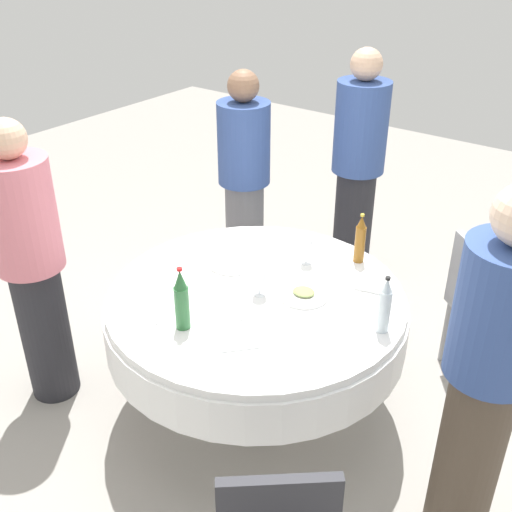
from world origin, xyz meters
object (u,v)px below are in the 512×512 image
(bottle_green_south, at_px, (182,300))
(person_outer, at_px, (487,378))
(person_west, at_px, (32,264))
(plate_north, at_px, (232,263))
(dining_table, at_px, (256,317))
(plate_mid, at_px, (304,294))
(person_south, at_px, (244,184))
(chair_east, at_px, (483,302))
(wine_glass_inner, at_px, (307,247))
(wine_glass_west, at_px, (259,276))
(bottle_amber_outer, at_px, (360,240))
(person_front, at_px, (357,173))
(bottle_clear_front, at_px, (385,306))

(bottle_green_south, bearing_deg, person_outer, 14.34)
(bottle_green_south, height_order, person_west, person_west)
(plate_north, height_order, person_west, person_west)
(dining_table, relative_size, plate_mid, 6.18)
(person_south, xyz_separation_m, chair_east, (1.64, 0.02, -0.29))
(wine_glass_inner, height_order, person_outer, person_outer)
(wine_glass_west, bearing_deg, plate_north, 153.01)
(bottle_green_south, relative_size, person_outer, 0.19)
(bottle_amber_outer, bearing_deg, person_west, -137.05)
(person_south, distance_m, person_front, 0.75)
(dining_table, bearing_deg, chair_east, 48.47)
(person_front, bearing_deg, bottle_clear_front, -65.37)
(bottle_clear_front, bearing_deg, dining_table, -171.43)
(bottle_amber_outer, height_order, person_south, person_south)
(wine_glass_west, height_order, wine_glass_inner, wine_glass_west)
(bottle_green_south, distance_m, wine_glass_west, 0.44)
(dining_table, height_order, wine_glass_inner, wine_glass_inner)
(dining_table, height_order, person_west, person_west)
(bottle_clear_front, distance_m, person_west, 1.77)
(person_front, bearing_deg, person_outer, -56.08)
(bottle_clear_front, distance_m, person_front, 1.55)
(wine_glass_west, height_order, person_outer, person_outer)
(plate_north, bearing_deg, wine_glass_west, -26.99)
(wine_glass_west, bearing_deg, plate_mid, 33.29)
(wine_glass_west, bearing_deg, person_south, 131.37)
(dining_table, distance_m, wine_glass_inner, 0.47)
(dining_table, relative_size, person_front, 0.90)
(dining_table, distance_m, chair_east, 1.27)
(wine_glass_west, xyz_separation_m, chair_east, (0.82, 0.95, -0.33))
(dining_table, distance_m, person_south, 1.24)
(plate_north, relative_size, person_front, 0.15)
(plate_north, height_order, person_front, person_front)
(person_south, xyz_separation_m, person_west, (-0.20, -1.50, 0.01))
(wine_glass_west, height_order, person_front, person_front)
(bottle_green_south, xyz_separation_m, person_south, (-0.70, 1.35, -0.07))
(person_south, bearing_deg, person_outer, -68.44)
(bottle_clear_front, height_order, person_outer, person_outer)
(bottle_amber_outer, height_order, chair_east, bottle_amber_outer)
(person_front, bearing_deg, chair_east, -31.17)
(person_outer, distance_m, chair_east, 1.15)
(person_front, bearing_deg, bottle_green_south, -94.97)
(plate_north, bearing_deg, bottle_clear_front, -3.33)
(bottle_green_south, height_order, plate_mid, bottle_green_south)
(wine_glass_west, relative_size, person_west, 0.09)
(bottle_amber_outer, bearing_deg, person_front, 119.94)
(bottle_green_south, relative_size, person_west, 0.20)
(person_south, height_order, person_outer, person_outer)
(dining_table, xyz_separation_m, plate_north, (-0.27, 0.15, 0.15))
(plate_north, bearing_deg, chair_east, 35.67)
(bottle_green_south, bearing_deg, plate_mid, 61.22)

